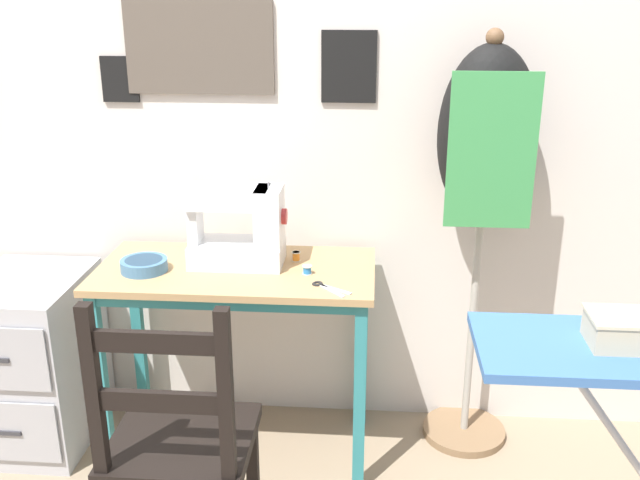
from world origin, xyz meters
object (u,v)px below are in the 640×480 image
object	(u,v)px
wooden_chair	(179,447)
storage_box	(623,330)
thread_spool_near_machine	(296,256)
sewing_machine	(242,228)
scissors	(325,287)
fabric_bowl	(144,265)
dress_form	(486,157)
thread_spool_mid_table	(307,270)
filing_cabinet	(35,360)

from	to	relation	value
wooden_chair	storage_box	size ratio (longest dim) A/B	5.63
thread_spool_near_machine	storage_box	world-z (taller)	storage_box
sewing_machine	scissors	size ratio (longest dim) A/B	2.53
fabric_bowl	thread_spool_near_machine	xyz separation A→B (m)	(0.51, 0.13, -0.00)
sewing_machine	storage_box	size ratio (longest dim) A/B	2.04
wooden_chair	sewing_machine	bearing A→B (deg)	84.29
scissors	fabric_bowl	bearing A→B (deg)	171.30
fabric_bowl	storage_box	xyz separation A→B (m)	(1.39, -0.65, 0.13)
fabric_bowl	storage_box	distance (m)	1.54
scissors	thread_spool_near_machine	world-z (taller)	thread_spool_near_machine
dress_form	thread_spool_mid_table	bearing A→B (deg)	-163.46
thread_spool_near_machine	thread_spool_mid_table	size ratio (longest dim) A/B	1.01
thread_spool_near_machine	wooden_chair	world-z (taller)	wooden_chair
dress_form	storage_box	xyz separation A→B (m)	(0.23, -0.84, -0.23)
thread_spool_mid_table	dress_form	distance (m)	0.72
wooden_chair	dress_form	size ratio (longest dim) A/B	0.61
thread_spool_near_machine	dress_form	distance (m)	0.75
fabric_bowl	filing_cabinet	xyz separation A→B (m)	(-0.48, 0.06, -0.43)
storage_box	thread_spool_near_machine	bearing A→B (deg)	138.33
scissors	storage_box	world-z (taller)	storage_box
filing_cabinet	dress_form	size ratio (longest dim) A/B	0.43
scissors	filing_cabinet	world-z (taller)	scissors
fabric_bowl	filing_cabinet	world-z (taller)	fabric_bowl
storage_box	thread_spool_mid_table	bearing A→B (deg)	141.35
scissors	storage_box	distance (m)	0.95
fabric_bowl	thread_spool_mid_table	size ratio (longest dim) A/B	4.67
wooden_chair	filing_cabinet	distance (m)	0.99
scissors	thread_spool_near_machine	distance (m)	0.26
dress_form	thread_spool_near_machine	bearing A→B (deg)	-174.94
sewing_machine	wooden_chair	size ratio (longest dim) A/B	0.36
sewing_machine	thread_spool_near_machine	bearing A→B (deg)	12.02
sewing_machine	fabric_bowl	size ratio (longest dim) A/B	2.12
wooden_chair	filing_cabinet	world-z (taller)	wooden_chair
sewing_machine	wooden_chair	bearing A→B (deg)	-95.71
thread_spool_mid_table	thread_spool_near_machine	bearing A→B (deg)	113.11
thread_spool_near_machine	dress_form	world-z (taller)	dress_form
fabric_bowl	wooden_chair	size ratio (longest dim) A/B	0.17
thread_spool_near_machine	thread_spool_mid_table	xyz separation A→B (m)	(0.05, -0.12, -0.00)
scissors	dress_form	bearing A→B (deg)	28.65
scissors	wooden_chair	bearing A→B (deg)	-127.59
fabric_bowl	dress_form	world-z (taller)	dress_form
scissors	filing_cabinet	xyz separation A→B (m)	(-1.12, 0.16, -0.41)
wooden_chair	dress_form	world-z (taller)	dress_form
scissors	thread_spool_mid_table	distance (m)	0.13
dress_form	filing_cabinet	bearing A→B (deg)	-175.57
filing_cabinet	fabric_bowl	bearing A→B (deg)	-7.62
thread_spool_near_machine	wooden_chair	size ratio (longest dim) A/B	0.04
filing_cabinet	sewing_machine	bearing A→B (deg)	2.13
fabric_bowl	thread_spool_mid_table	world-z (taller)	fabric_bowl
scissors	thread_spool_near_machine	xyz separation A→B (m)	(-0.12, 0.23, 0.01)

